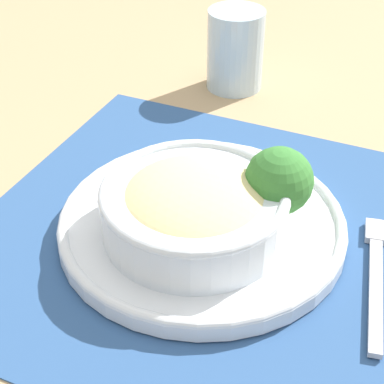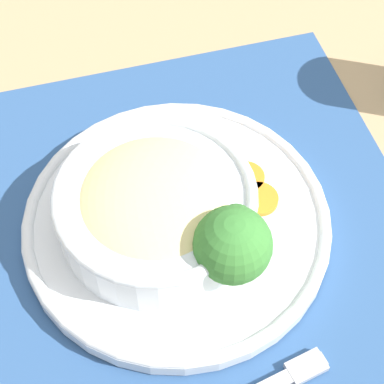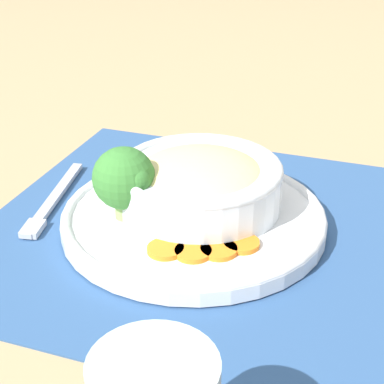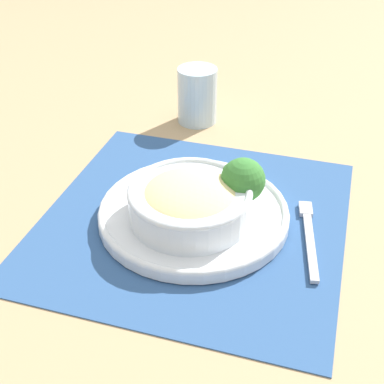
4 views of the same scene
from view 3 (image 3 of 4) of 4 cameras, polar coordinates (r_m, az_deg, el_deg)
The scene contains 10 objects.
ground_plane at distance 0.71m, azimuth 0.15°, elevation -3.32°, with size 4.00×4.00×0.00m, color tan.
placemat at distance 0.71m, azimuth 0.15°, elevation -3.18°, with size 0.46×0.47×0.00m.
plate at distance 0.71m, azimuth 0.15°, elevation -2.26°, with size 0.29×0.29×0.02m.
bowl at distance 0.71m, azimuth 0.39°, elevation 0.98°, with size 0.18×0.18×0.06m.
broccoli_floret at distance 0.68m, azimuth -6.05°, elevation 1.19°, with size 0.07×0.07×0.08m.
carrot_slice_near at distance 0.64m, azimuth -2.19°, elevation -5.13°, with size 0.04×0.04×0.01m.
carrot_slice_middle at distance 0.63m, azimuth 0.10°, elevation -5.35°, with size 0.04×0.04×0.01m.
carrot_slice_far at distance 0.64m, azimuth 2.40°, elevation -5.16°, with size 0.04×0.04×0.01m.
carrot_slice_extra at distance 0.65m, azimuth 4.40°, elevation -4.58°, with size 0.04×0.04×0.01m.
fork at distance 0.77m, azimuth -12.46°, elevation -1.06°, with size 0.05×0.18×0.01m.
Camera 3 is at (-0.21, 0.57, 0.37)m, focal length 60.00 mm.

